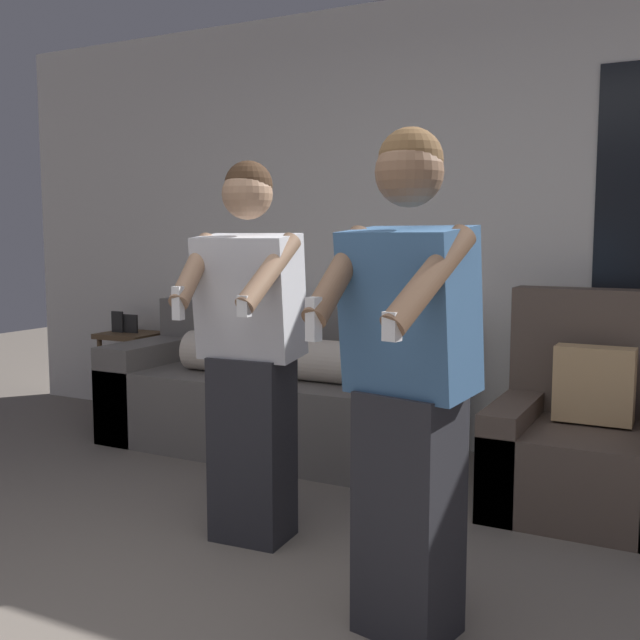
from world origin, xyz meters
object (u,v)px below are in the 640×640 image
at_px(person_right, 408,385).
at_px(couch, 279,396).
at_px(person_left, 250,354).
at_px(armchair, 592,440).
at_px(side_table, 131,348).

bearing_deg(person_right, couch, 131.03).
bearing_deg(couch, person_left, -64.46).
bearing_deg(couch, person_right, -48.97).
bearing_deg(armchair, person_left, -138.91).
bearing_deg(couch, armchair, -5.75).
xyz_separation_m(couch, side_table, (-1.39, 0.24, 0.17)).
distance_m(couch, armchair, 1.85).
bearing_deg(armchair, side_table, 172.51).
height_order(person_left, person_right, person_right).
height_order(armchair, person_right, person_right).
height_order(couch, person_right, person_right).
bearing_deg(side_table, person_right, -33.99).
xyz_separation_m(armchair, person_left, (-1.23, -1.08, 0.48)).
relative_size(side_table, person_right, 0.46).
height_order(armchair, person_left, person_left).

